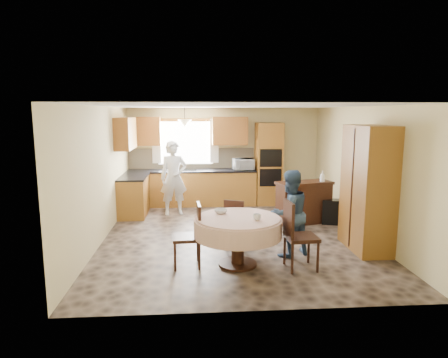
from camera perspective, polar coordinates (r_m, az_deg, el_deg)
name	(u,v)px	position (r m, az deg, el deg)	size (l,w,h in m)	color
floor	(235,236)	(7.89, 1.54, -8.10)	(5.00, 6.00, 0.01)	#715D4F
ceiling	(235,106)	(7.52, 1.62, 10.37)	(5.00, 6.00, 0.01)	white
wall_back	(224,156)	(10.57, -0.06, 3.35)	(5.00, 0.02, 2.50)	#D0C085
wall_front	(261,211)	(4.69, 5.27, -4.59)	(5.00, 0.02, 2.50)	#D0C085
wall_left	(101,174)	(7.77, -17.10, 0.67)	(0.02, 6.00, 2.50)	#D0C085
wall_right	(362,171)	(8.24, 19.15, 1.05)	(0.02, 6.00, 2.50)	#D0C085
window	(185,143)	(10.49, -5.52, 5.18)	(1.40, 0.03, 1.10)	white
curtain_left	(156,141)	(10.49, -9.65, 5.36)	(0.22, 0.02, 1.15)	white
curtain_right	(214,141)	(10.45, -1.40, 5.48)	(0.22, 0.02, 1.15)	white
base_cab_back	(192,188)	(10.37, -4.63, -1.33)	(3.30, 0.60, 0.88)	#B47930
counter_back	(192,171)	(10.29, -4.66, 1.18)	(3.30, 0.64, 0.04)	black
base_cab_left	(134,196)	(9.59, -12.76, -2.43)	(0.60, 1.20, 0.88)	#B47930
counter_left	(133,177)	(9.51, -12.86, 0.28)	(0.64, 1.20, 0.04)	black
backsplash	(191,159)	(10.54, -4.67, 2.92)	(3.30, 0.02, 0.55)	tan
wall_cab_left	(144,131)	(10.41, -11.40, 6.71)	(0.85, 0.33, 0.72)	#A26B28
wall_cab_right	(230,131)	(10.37, 0.84, 6.89)	(0.90, 0.33, 0.72)	#A26B28
wall_cab_side	(125,133)	(9.43, -13.90, 6.34)	(0.33, 1.20, 0.72)	#A26B28
oven_tower	(269,164)	(10.43, 6.38, 2.16)	(0.66, 0.62, 2.12)	#B47930
oven_upper	(271,158)	(10.10, 6.73, 3.00)	(0.56, 0.01, 0.45)	black
oven_lower	(271,178)	(10.17, 6.67, 0.20)	(0.56, 0.01, 0.45)	black
pendant	(185,123)	(9.99, -5.63, 7.95)	(0.36, 0.36, 0.18)	beige
sideboard	(304,204)	(8.85, 11.31, -3.47)	(1.20, 0.49, 0.85)	#3D1E10
space_heater	(331,212)	(8.94, 15.10, -4.53)	(0.39, 0.27, 0.53)	black
cupboard	(368,189)	(7.33, 19.87, -1.29)	(0.57, 1.14, 2.17)	#B47930
dining_table	(238,228)	(6.26, 1.99, -7.01)	(1.37, 1.37, 0.78)	#3D1E10
chair_left	(192,232)	(6.28, -4.63, -7.55)	(0.46, 0.46, 1.00)	#3D1E10
chair_back	(236,221)	(7.10, 1.66, -6.02)	(0.50, 0.50, 0.88)	#3D1E10
chair_right	(296,232)	(6.23, 10.24, -7.42)	(0.49, 0.49, 1.07)	#3D1E10
framed_picture	(354,156)	(8.52, 18.09, 3.16)	(0.06, 0.55, 0.46)	gold
microwave	(243,164)	(10.29, 2.77, 2.12)	(0.51, 0.35, 0.29)	silver
person_sink	(174,178)	(9.41, -7.20, 0.14)	(0.63, 0.42, 1.73)	silver
person_dining	(290,213)	(6.74, 9.34, -4.87)	(0.71, 0.55, 1.46)	#324C6D
bowl_sideboard	(295,183)	(8.71, 10.17, -0.58)	(0.23, 0.23, 0.06)	#B2B2B2
bottle_sideboard	(322,177)	(8.85, 13.88, 0.22)	(0.11, 0.11, 0.29)	silver
cup_table	(257,217)	(6.06, 4.72, -5.45)	(0.12, 0.12, 0.09)	#B2B2B2
bowl_table	(221,211)	(6.44, -0.47, -4.63)	(0.21, 0.21, 0.07)	#B2B2B2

